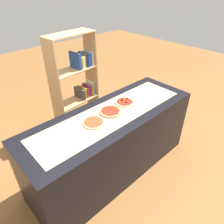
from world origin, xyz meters
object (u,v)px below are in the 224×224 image
at_px(pizza_plain_0, 93,122).
at_px(pizza_pepperoni_2, 124,102).
at_px(pizza_plain_1, 110,111).
at_px(bookshelf, 80,87).

xyz_separation_m(pizza_plain_0, pizza_pepperoni_2, (0.53, 0.06, 0.00)).
xyz_separation_m(pizza_plain_0, pizza_plain_1, (0.26, 0.02, 0.00)).
xyz_separation_m(pizza_plain_1, bookshelf, (0.31, 1.04, -0.19)).
height_order(pizza_plain_0, bookshelf, bookshelf).
height_order(pizza_plain_1, bookshelf, bookshelf).
distance_m(pizza_plain_0, pizza_plain_1, 0.27).
distance_m(pizza_pepperoni_2, bookshelf, 1.02).
distance_m(pizza_plain_1, bookshelf, 1.10).
bearing_deg(pizza_pepperoni_2, bookshelf, 87.57).
relative_size(pizza_plain_1, bookshelf, 0.16).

